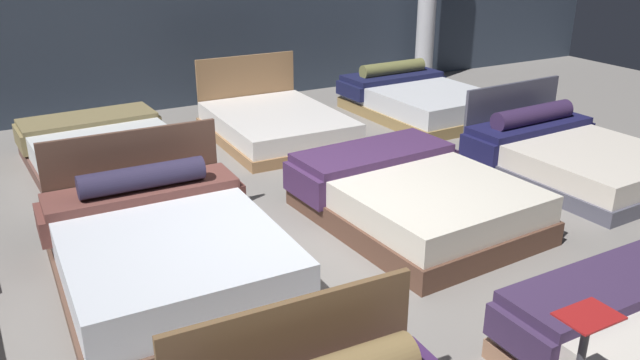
{
  "coord_description": "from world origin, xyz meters",
  "views": [
    {
      "loc": [
        -2.28,
        -4.21,
        2.62
      ],
      "look_at": [
        0.3,
        0.47,
        0.48
      ],
      "focal_mm": 35.87,
      "sensor_mm": 36.0,
      "label": 1
    }
  ],
  "objects_px": {
    "bed_11": "(418,99)",
    "bed_6": "(412,197)",
    "bed_5": "(166,249)",
    "bed_7": "(570,156)",
    "bed_10": "(276,124)",
    "bed_9": "(104,150)"
  },
  "relations": [
    {
      "from": "bed_7",
      "to": "bed_10",
      "type": "relative_size",
      "value": 1.01
    },
    {
      "from": "bed_6",
      "to": "bed_10",
      "type": "distance_m",
      "value": 2.91
    },
    {
      "from": "bed_9",
      "to": "bed_5",
      "type": "bearing_deg",
      "value": -94.82
    },
    {
      "from": "bed_7",
      "to": "bed_11",
      "type": "distance_m",
      "value": 2.8
    },
    {
      "from": "bed_5",
      "to": "bed_7",
      "type": "height_order",
      "value": "bed_5"
    },
    {
      "from": "bed_6",
      "to": "bed_7",
      "type": "distance_m",
      "value": 2.25
    },
    {
      "from": "bed_10",
      "to": "bed_11",
      "type": "xyz_separation_m",
      "value": [
        2.31,
        0.0,
        0.04
      ]
    },
    {
      "from": "bed_7",
      "to": "bed_10",
      "type": "height_order",
      "value": "bed_10"
    },
    {
      "from": "bed_10",
      "to": "bed_6",
      "type": "bearing_deg",
      "value": -88.0
    },
    {
      "from": "bed_11",
      "to": "bed_5",
      "type": "bearing_deg",
      "value": -150.35
    },
    {
      "from": "bed_11",
      "to": "bed_6",
      "type": "bearing_deg",
      "value": -129.85
    },
    {
      "from": "bed_7",
      "to": "bed_10",
      "type": "distance_m",
      "value": 3.62
    },
    {
      "from": "bed_5",
      "to": "bed_10",
      "type": "bearing_deg",
      "value": 52.15
    },
    {
      "from": "bed_6",
      "to": "bed_5",
      "type": "bearing_deg",
      "value": 174.73
    },
    {
      "from": "bed_5",
      "to": "bed_10",
      "type": "xyz_separation_m",
      "value": [
        2.27,
        2.83,
        -0.07
      ]
    },
    {
      "from": "bed_9",
      "to": "bed_11",
      "type": "height_order",
      "value": "bed_11"
    },
    {
      "from": "bed_7",
      "to": "bed_11",
      "type": "bearing_deg",
      "value": 87.27
    },
    {
      "from": "bed_6",
      "to": "bed_10",
      "type": "height_order",
      "value": "bed_10"
    },
    {
      "from": "bed_7",
      "to": "bed_9",
      "type": "height_order",
      "value": "bed_7"
    },
    {
      "from": "bed_5",
      "to": "bed_6",
      "type": "bearing_deg",
      "value": -1.04
    },
    {
      "from": "bed_9",
      "to": "bed_10",
      "type": "distance_m",
      "value": 2.18
    },
    {
      "from": "bed_5",
      "to": "bed_11",
      "type": "xyz_separation_m",
      "value": [
        4.58,
        2.83,
        -0.03
      ]
    }
  ]
}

